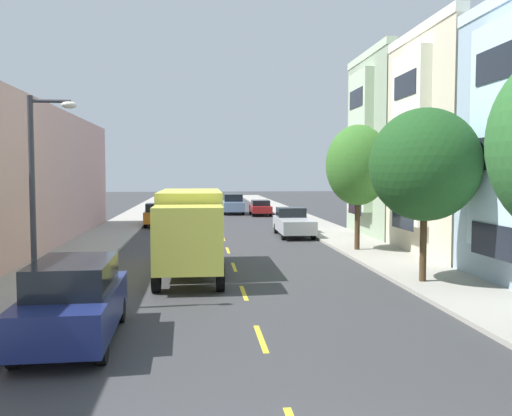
% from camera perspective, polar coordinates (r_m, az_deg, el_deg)
% --- Properties ---
extents(ground_plane, '(160.00, 160.00, 0.00)m').
position_cam_1_polar(ground_plane, '(36.06, -3.63, -2.64)').
color(ground_plane, '#38383A').
extents(sidewalk_left, '(3.20, 120.00, 0.14)m').
position_cam_1_polar(sidewalk_left, '(34.50, -15.37, -2.93)').
color(sidewalk_left, '#A39E93').
rests_on(sidewalk_left, ground_plane).
extents(sidewalk_right, '(3.20, 120.00, 0.14)m').
position_cam_1_polar(sidewalk_right, '(35.09, 8.19, -2.73)').
color(sidewalk_right, '#A39E93').
rests_on(sidewalk_right, ground_plane).
extents(lane_centerline_dashes, '(0.14, 47.20, 0.01)m').
position_cam_1_polar(lane_centerline_dashes, '(30.60, -3.20, -3.76)').
color(lane_centerline_dashes, yellow).
rests_on(lane_centerline_dashes, ground_plane).
extents(townhouse_fourth_sage, '(12.89, 7.78, 11.33)m').
position_cam_1_polar(townhouse_fourth_sage, '(36.74, 20.30, 5.79)').
color(townhouse_fourth_sage, '#99AD8E').
rests_on(townhouse_fourth_sage, ground_plane).
extents(street_tree_second, '(3.85, 3.85, 6.08)m').
position_cam_1_polar(street_tree_second, '(20.05, 17.15, 4.31)').
color(street_tree_second, '#47331E').
rests_on(street_tree_second, sidewalk_right).
extents(street_tree_third, '(3.18, 3.18, 6.20)m').
position_cam_1_polar(street_tree_third, '(27.65, 10.56, 4.39)').
color(street_tree_third, '#47331E').
rests_on(street_tree_third, sidewalk_right).
extents(street_lamp, '(1.35, 0.28, 5.97)m').
position_cam_1_polar(street_lamp, '(16.52, -21.71, 2.32)').
color(street_lamp, '#38383D').
rests_on(street_lamp, sidewalk_left).
extents(delivery_box_truck, '(2.45, 8.16, 3.24)m').
position_cam_1_polar(delivery_box_truck, '(21.67, -6.85, -1.91)').
color(delivery_box_truck, '#D8D84C').
rests_on(delivery_box_truck, ground_plane).
extents(parked_pickup_champagne, '(2.08, 5.33, 1.73)m').
position_cam_1_polar(parked_pickup_champagne, '(49.85, -9.14, 0.03)').
color(parked_pickup_champagne, tan).
rests_on(parked_pickup_champagne, ground_plane).
extents(parked_pickup_silver, '(2.10, 5.34, 1.73)m').
position_cam_1_polar(parked_pickup_silver, '(34.41, 3.90, -1.56)').
color(parked_pickup_silver, '#B2B5BA').
rests_on(parked_pickup_silver, ground_plane).
extents(parked_pickup_orange, '(2.14, 5.35, 1.73)m').
position_cam_1_polar(parked_pickup_orange, '(41.71, -10.07, -0.69)').
color(parked_pickup_orange, orange).
rests_on(parked_pickup_orange, ground_plane).
extents(parked_suv_navy, '(2.07, 4.85, 1.93)m').
position_cam_1_polar(parked_suv_navy, '(13.65, -18.43, -9.12)').
color(parked_suv_navy, navy).
rests_on(parked_suv_navy, ground_plane).
extents(parked_sedan_red, '(1.89, 4.54, 1.43)m').
position_cam_1_polar(parked_sedan_red, '(50.97, 0.46, 0.07)').
color(parked_sedan_red, '#AD1E1E').
rests_on(parked_sedan_red, ground_plane).
extents(moving_sky_sedan, '(1.95, 4.80, 1.93)m').
position_cam_1_polar(moving_sky_sedan, '(52.86, -2.43, 0.45)').
color(moving_sky_sedan, '#7A9EC6').
rests_on(moving_sky_sedan, ground_plane).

